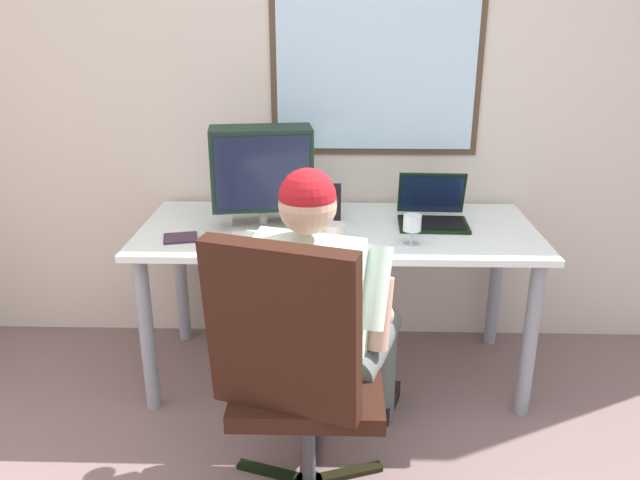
# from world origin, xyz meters

# --- Properties ---
(wall_rear) EXTENTS (4.81, 0.08, 2.54)m
(wall_rear) POSITION_xyz_m (0.00, 2.02, 1.28)
(wall_rear) COLOR beige
(wall_rear) RESTS_ON ground
(desk) EXTENTS (1.78, 0.77, 0.75)m
(desk) POSITION_xyz_m (-0.16, 1.58, 0.65)
(desk) COLOR gray
(desk) RESTS_ON ground
(office_chair) EXTENTS (0.60, 0.64, 1.05)m
(office_chair) POSITION_xyz_m (-0.30, 0.68, 0.58)
(office_chair) COLOR black
(office_chair) RESTS_ON ground
(person_seated) EXTENTS (0.66, 0.89, 1.21)m
(person_seated) POSITION_xyz_m (-0.22, 0.96, 0.63)
(person_seated) COLOR #525958
(person_seated) RESTS_ON ground
(crt_monitor) EXTENTS (0.46, 0.27, 0.45)m
(crt_monitor) POSITION_xyz_m (-0.50, 1.58, 1.01)
(crt_monitor) COLOR beige
(crt_monitor) RESTS_ON desk
(laptop) EXTENTS (0.32, 0.30, 0.22)m
(laptop) POSITION_xyz_m (0.28, 1.67, 0.81)
(laptop) COLOR black
(laptop) RESTS_ON desk
(wine_glass) EXTENTS (0.08, 0.08, 0.13)m
(wine_glass) POSITION_xyz_m (0.15, 1.37, 0.84)
(wine_glass) COLOR silver
(wine_glass) RESTS_ON desk
(desk_speaker) EXTENTS (0.07, 0.09, 0.16)m
(desk_speaker) POSITION_xyz_m (-0.18, 1.71, 0.83)
(desk_speaker) COLOR black
(desk_speaker) RESTS_ON desk
(cd_case) EXTENTS (0.17, 0.16, 0.01)m
(cd_case) POSITION_xyz_m (-0.83, 1.41, 0.75)
(cd_case) COLOR #311A2F
(cd_case) RESTS_ON desk
(coffee_mug) EXTENTS (0.09, 0.09, 0.08)m
(coffee_mug) POSITION_xyz_m (-0.18, 1.38, 0.79)
(coffee_mug) COLOR beige
(coffee_mug) RESTS_ON desk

